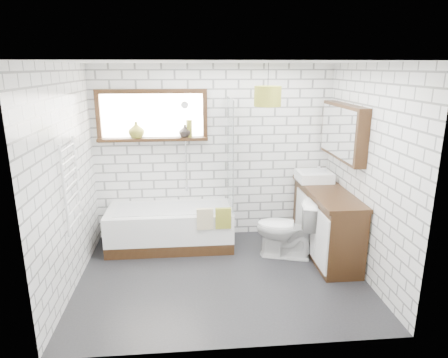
{
  "coord_description": "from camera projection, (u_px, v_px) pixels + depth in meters",
  "views": [
    {
      "loc": [
        -0.37,
        -4.33,
        2.45
      ],
      "look_at": [
        0.05,
        0.25,
        1.15
      ],
      "focal_mm": 32.0,
      "sensor_mm": 36.0,
      "label": 1
    }
  ],
  "objects": [
    {
      "name": "floor",
      "position": [
        222.0,
        276.0,
        4.85
      ],
      "size": [
        3.4,
        2.6,
        0.01
      ],
      "primitive_type": "cube",
      "color": "black",
      "rests_on": "ground"
    },
    {
      "name": "ceiling",
      "position": [
        221.0,
        62.0,
        4.17
      ],
      "size": [
        3.4,
        2.6,
        0.01
      ],
      "primitive_type": "cube",
      "color": "white",
      "rests_on": "ground"
    },
    {
      "name": "wall_back",
      "position": [
        214.0,
        153.0,
        5.76
      ],
      "size": [
        3.4,
        0.01,
        2.5
      ],
      "primitive_type": "cube",
      "color": "white",
      "rests_on": "ground"
    },
    {
      "name": "wall_front",
      "position": [
        235.0,
        219.0,
        3.26
      ],
      "size": [
        3.4,
        0.01,
        2.5
      ],
      "primitive_type": "cube",
      "color": "white",
      "rests_on": "ground"
    },
    {
      "name": "wall_left",
      "position": [
        66.0,
        181.0,
        4.36
      ],
      "size": [
        0.01,
        2.6,
        2.5
      ],
      "primitive_type": "cube",
      "color": "white",
      "rests_on": "ground"
    },
    {
      "name": "wall_right",
      "position": [
        367.0,
        173.0,
        4.66
      ],
      "size": [
        0.01,
        2.6,
        2.5
      ],
      "primitive_type": "cube",
      "color": "white",
      "rests_on": "ground"
    },
    {
      "name": "window",
      "position": [
        152.0,
        116.0,
        5.49
      ],
      "size": [
        1.52,
        0.16,
        0.68
      ],
      "primitive_type": "cube",
      "color": "black",
      "rests_on": "wall_back"
    },
    {
      "name": "towel_radiator",
      "position": [
        71.0,
        185.0,
        4.38
      ],
      "size": [
        0.06,
        0.52,
        1.0
      ],
      "primitive_type": "cube",
      "color": "white",
      "rests_on": "wall_left"
    },
    {
      "name": "mirror_cabinet",
      "position": [
        343.0,
        132.0,
        5.12
      ],
      "size": [
        0.16,
        1.2,
        0.7
      ],
      "primitive_type": "cube",
      "color": "black",
      "rests_on": "wall_right"
    },
    {
      "name": "shower_riser",
      "position": [
        186.0,
        147.0,
        5.66
      ],
      "size": [
        0.02,
        0.02,
        1.3
      ],
      "primitive_type": "cylinder",
      "color": "silver",
      "rests_on": "wall_back"
    },
    {
      "name": "bathtub",
      "position": [
        170.0,
        227.0,
        5.6
      ],
      "size": [
        1.72,
        0.76,
        0.56
      ],
      "primitive_type": "cube",
      "color": "white",
      "rests_on": "floor"
    },
    {
      "name": "shower_screen",
      "position": [
        230.0,
        155.0,
        5.39
      ],
      "size": [
        0.02,
        0.72,
        1.5
      ],
      "primitive_type": "cube",
      "color": "white",
      "rests_on": "bathtub"
    },
    {
      "name": "towel_green",
      "position": [
        223.0,
        218.0,
        5.23
      ],
      "size": [
        0.21,
        0.06,
        0.28
      ],
      "primitive_type": "cube",
      "color": "olive",
      "rests_on": "bathtub"
    },
    {
      "name": "towel_beige",
      "position": [
        205.0,
        219.0,
        5.21
      ],
      "size": [
        0.22,
        0.05,
        0.28
      ],
      "primitive_type": "cube",
      "color": "tan",
      "rests_on": "bathtub"
    },
    {
      "name": "vanity",
      "position": [
        326.0,
        222.0,
        5.34
      ],
      "size": [
        0.51,
        1.58,
        0.9
      ],
      "primitive_type": "cube",
      "color": "black",
      "rests_on": "floor"
    },
    {
      "name": "basin",
      "position": [
        314.0,
        176.0,
        5.6
      ],
      "size": [
        0.47,
        0.41,
        0.14
      ],
      "primitive_type": "cube",
      "color": "white",
      "rests_on": "vanity"
    },
    {
      "name": "tap",
      "position": [
        325.0,
        172.0,
        5.59
      ],
      "size": [
        0.03,
        0.03,
        0.15
      ],
      "primitive_type": "cylinder",
      "rotation": [
        0.0,
        0.0,
        0.08
      ],
      "color": "silver",
      "rests_on": "vanity"
    },
    {
      "name": "toilet",
      "position": [
        286.0,
        228.0,
        5.26
      ],
      "size": [
        0.65,
        0.87,
        0.79
      ],
      "primitive_type": "imported",
      "rotation": [
        0.0,
        0.0,
        -1.87
      ],
      "color": "white",
      "rests_on": "floor"
    },
    {
      "name": "vase_olive",
      "position": [
        136.0,
        131.0,
        5.5
      ],
      "size": [
        0.26,
        0.26,
        0.23
      ],
      "primitive_type": "imported",
      "rotation": [
        0.0,
        0.0,
        0.24
      ],
      "color": "olive",
      "rests_on": "window"
    },
    {
      "name": "vase_dark",
      "position": [
        185.0,
        132.0,
        5.57
      ],
      "size": [
        0.2,
        0.2,
        0.18
      ],
      "primitive_type": "imported",
      "rotation": [
        0.0,
        0.0,
        0.18
      ],
      "color": "black",
      "rests_on": "window"
    },
    {
      "name": "bottle",
      "position": [
        189.0,
        130.0,
        5.56
      ],
      "size": [
        0.1,
        0.1,
        0.24
      ],
      "primitive_type": "cylinder",
      "rotation": [
        0.0,
        0.0,
        0.43
      ],
      "color": "olive",
      "rests_on": "window"
    },
    {
      "name": "pendant",
      "position": [
        268.0,
        96.0,
        4.95
      ],
      "size": [
        0.34,
        0.34,
        0.25
      ],
      "primitive_type": "cylinder",
      "color": "olive",
      "rests_on": "ceiling"
    }
  ]
}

